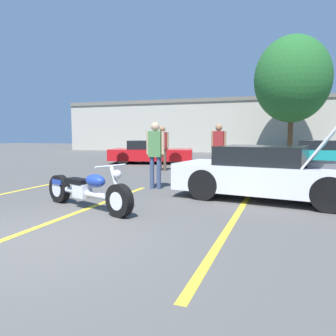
{
  "coord_description": "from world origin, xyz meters",
  "views": [
    {
      "loc": [
        3.28,
        -3.54,
        1.5
      ],
      "look_at": [
        0.98,
        2.79,
        0.8
      ],
      "focal_mm": 35.0,
      "sensor_mm": 36.0,
      "label": 1
    }
  ],
  "objects": [
    {
      "name": "show_car_hood_open",
      "position": [
        2.92,
        4.22,
        0.61
      ],
      "size": [
        4.35,
        2.29,
        2.01
      ],
      "rotation": [
        0.0,
        0.0,
        -0.14
      ],
      "color": "silver",
      "rests_on": "ground"
    },
    {
      "name": "motorcycle",
      "position": [
        -0.46,
        1.98,
        0.38
      ],
      "size": [
        2.48,
        1.14,
        0.94
      ],
      "rotation": [
        0.0,
        0.0,
        -0.36
      ],
      "color": "black",
      "rests_on": "ground"
    },
    {
      "name": "parking_stripe_middle",
      "position": [
        -0.47,
        1.89,
        0.0
      ],
      "size": [
        0.12,
        5.67,
        0.01
      ],
      "primitive_type": "cube",
      "color": "yellow",
      "rests_on": "ground"
    },
    {
      "name": "parking_stripe_back",
      "position": [
        2.45,
        1.89,
        0.0
      ],
      "size": [
        0.12,
        5.67,
        0.01
      ],
      "primitive_type": "cube",
      "color": "yellow",
      "rests_on": "ground"
    },
    {
      "name": "spectator_midground",
      "position": [
        -1.49,
        8.93,
        1.09
      ],
      "size": [
        0.52,
        0.24,
        1.82
      ],
      "color": "brown",
      "rests_on": "ground"
    },
    {
      "name": "parked_car_right_row",
      "position": [
        5.01,
        12.46,
        0.58
      ],
      "size": [
        4.75,
        1.72,
        1.22
      ],
      "rotation": [
        0.0,
        0.0,
        -0.0
      ],
      "color": "teal",
      "rests_on": "ground"
    },
    {
      "name": "spectator_by_show_car",
      "position": [
        -0.08,
        4.7,
        1.09
      ],
      "size": [
        0.52,
        0.24,
        1.82
      ],
      "color": "#38476B",
      "rests_on": "ground"
    },
    {
      "name": "spectator_near_motorcycle",
      "position": [
        1.01,
        7.9,
        1.11
      ],
      "size": [
        0.52,
        0.24,
        1.85
      ],
      "color": "#38476B",
      "rests_on": "ground"
    },
    {
      "name": "far_building",
      "position": [
        0.0,
        24.71,
        2.34
      ],
      "size": [
        32.0,
        4.2,
        4.4
      ],
      "color": "#B2AD9E",
      "rests_on": "ground"
    },
    {
      "name": "tree_background",
      "position": [
        3.44,
        18.9,
        4.92
      ],
      "size": [
        4.68,
        4.68,
        7.62
      ],
      "color": "brown",
      "rests_on": "ground"
    },
    {
      "name": "parked_car_left_row",
      "position": [
        -3.3,
        11.96,
        0.56
      ],
      "size": [
        4.52,
        2.9,
        1.17
      ],
      "rotation": [
        0.0,
        0.0,
        0.26
      ],
      "color": "red",
      "rests_on": "ground"
    },
    {
      "name": "ground_plane",
      "position": [
        0.0,
        0.0,
        0.0
      ],
      "size": [
        80.0,
        80.0,
        0.0
      ],
      "primitive_type": "plane",
      "color": "#514F4C"
    }
  ]
}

